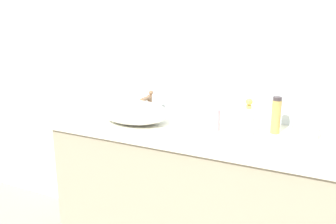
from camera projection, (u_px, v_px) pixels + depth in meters
The scene contains 9 objects.
bathroom_wall_rear at pixel (207, 52), 2.21m from camera, with size 6.00×0.06×2.60m, color silver.
vanity_counter at pixel (201, 204), 2.10m from camera, with size 1.71×0.58×0.91m.
wall_mirror_panel at pixel (224, 26), 2.09m from camera, with size 1.48×0.01×1.09m, color #B2BCC6.
sink_basin at pixel (134, 112), 2.10m from camera, with size 0.42×0.31×0.12m, color white.
faucet at pixel (149, 101), 2.24m from camera, with size 0.03×0.13×0.15m.
soap_dispenser at pixel (248, 120), 1.88m from camera, with size 0.06×0.06×0.20m.
perfume_bottle at pixel (213, 119), 1.96m from camera, with size 0.08×0.08×0.15m.
spray_can at pixel (276, 115), 1.90m from camera, with size 0.05×0.05×0.20m.
tissue_box at pixel (305, 126), 1.84m from camera, with size 0.14×0.14×0.15m.
Camera 1 is at (0.77, -1.38, 1.53)m, focal length 38.77 mm.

